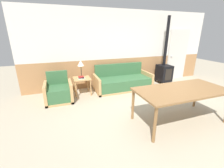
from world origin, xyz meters
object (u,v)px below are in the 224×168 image
at_px(dining_table, 182,92).
at_px(wood_stove, 164,69).
at_px(armchair, 59,92).
at_px(side_table, 82,81).
at_px(table_lamp, 81,64).
at_px(couch, 123,82).

relative_size(dining_table, wood_stove, 0.80).
bearing_deg(armchair, dining_table, -47.94).
height_order(armchair, side_table, armchair).
xyz_separation_m(armchair, side_table, (0.74, 0.31, 0.19)).
height_order(side_table, wood_stove, wood_stove).
height_order(table_lamp, dining_table, table_lamp).
distance_m(couch, dining_table, 2.40).
xyz_separation_m(armchair, wood_stove, (3.97, 0.38, 0.29)).
relative_size(table_lamp, dining_table, 0.28).
distance_m(armchair, wood_stove, 4.00).
xyz_separation_m(side_table, table_lamp, (0.01, 0.09, 0.53)).
height_order(dining_table, wood_stove, wood_stove).
distance_m(side_table, table_lamp, 0.54).
height_order(side_table, table_lamp, table_lamp).
bearing_deg(dining_table, wood_stove, 59.17).
xyz_separation_m(side_table, dining_table, (1.80, -2.35, 0.25)).
height_order(armchair, table_lamp, table_lamp).
height_order(armchair, dining_table, armchair).
bearing_deg(side_table, table_lamp, 82.77).
bearing_deg(table_lamp, side_table, -97.23).
height_order(armchair, wood_stove, wood_stove).
bearing_deg(couch, table_lamp, 175.48).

